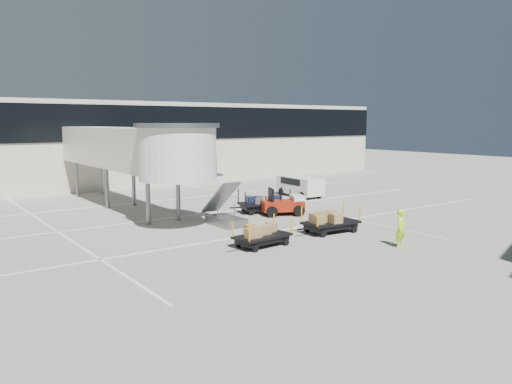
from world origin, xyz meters
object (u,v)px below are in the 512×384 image
suitcase_cart (264,204)px  ground_worker (401,228)px  box_cart_near (330,222)px  minivan (299,185)px  baggage_tug (284,205)px  box_cart_far (263,235)px

suitcase_cart → ground_worker: ground_worker is taller
box_cart_near → minivan: 13.68m
suitcase_cart → ground_worker: size_ratio=2.21×
box_cart_near → minivan: (7.58, 11.38, 0.36)m
baggage_tug → box_cart_near: 5.81m
minivan → suitcase_cart: bearing=-144.3°
box_cart_far → minivan: size_ratio=0.82×
suitcase_cart → minivan: 8.00m
baggage_tug → minivan: 8.51m
baggage_tug → box_cart_near: bearing=-79.1°
baggage_tug → ground_worker: ground_worker is taller
box_cart_near → box_cart_far: box_cart_near is taller
box_cart_far → minivan: 17.06m
ground_worker → minivan: size_ratio=0.43×
ground_worker → suitcase_cart: bearing=70.0°
box_cart_far → ground_worker: size_ratio=1.89×
baggage_tug → minivan: bearing=66.0°
box_cart_far → minivan: minivan is taller
box_cart_near → minivan: minivan is taller
baggage_tug → suitcase_cart: size_ratio=0.73×
baggage_tug → minivan: baggage_tug is taller
suitcase_cart → box_cart_near: (-0.79, -7.17, 0.04)m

